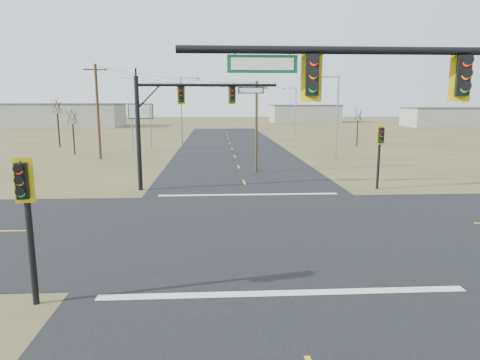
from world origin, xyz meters
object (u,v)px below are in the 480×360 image
utility_pole_far (98,111)px  bare_tree_b (57,105)px  pedestal_signal_sw (25,200)px  streetlight_b (294,110)px  bare_tree_a (72,116)px  mast_arm_near (477,114)px  streetlight_c (183,109)px  streetlight_a (335,113)px  highway_sign (141,117)px  mast_arm_far (179,109)px  bare_tree_c (358,114)px  pedestal_signal_ne (380,143)px  utility_pole_near (256,125)px

utility_pole_far → bare_tree_b: 15.50m
pedestal_signal_sw → streetlight_b: (18.50, 57.37, 1.46)m
bare_tree_a → utility_pole_far: bearing=-45.6°
mast_arm_near → pedestal_signal_sw: size_ratio=2.53×
streetlight_c → bare_tree_b: (-17.14, 2.86, 0.43)m
mast_arm_near → bare_tree_a: 46.57m
streetlight_a → streetlight_c: (-16.92, 11.93, 0.27)m
streetlight_c → bare_tree_a: (-12.43, -5.70, -0.77)m
highway_sign → streetlight_a: (22.24, -10.94, 0.78)m
mast_arm_near → bare_tree_b: size_ratio=1.63×
pedestal_signal_sw → bare_tree_a: bearing=95.0°
mast_arm_near → mast_arm_far: size_ratio=1.20×
mast_arm_far → bare_tree_c: size_ratio=1.70×
mast_arm_near → streetlight_b: 59.00m
mast_arm_near → bare_tree_a: bearing=138.8°
pedestal_signal_ne → streetlight_b: (1.38, 40.60, 1.48)m
bare_tree_a → bare_tree_b: 9.85m
pedestal_signal_ne → utility_pole_far: (-24.08, 17.82, 1.91)m
pedestal_signal_ne → utility_pole_near: 11.33m
pedestal_signal_sw → streetlight_a: streetlight_a is taller
mast_arm_near → streetlight_b: size_ratio=1.36×
pedestal_signal_ne → streetlight_a: size_ratio=0.51×
streetlight_c → bare_tree_b: 17.39m
utility_pole_far → bare_tree_c: 34.51m
utility_pole_far → highway_sign: 9.45m
highway_sign → streetlight_c: 5.51m
streetlight_b → bare_tree_a: size_ratio=1.50×
mast_arm_near → bare_tree_a: mast_arm_near is taller
streetlight_c → bare_tree_c: size_ratio=1.64×
pedestal_signal_sw → bare_tree_b: (-15.78, 47.33, 2.37)m
utility_pole_near → bare_tree_c: 27.11m
highway_sign → bare_tree_b: bare_tree_b is taller
mast_arm_near → mast_arm_far: 21.06m
highway_sign → streetlight_b: streetlight_b is taller
pedestal_signal_sw → utility_pole_far: bearing=90.4°
mast_arm_near → mast_arm_far: mast_arm_near is taller
pedestal_signal_ne → bare_tree_b: bearing=132.5°
bare_tree_b → utility_pole_near: bearing=-42.1°
pedestal_signal_ne → bare_tree_a: (-28.18, 22.00, 1.19)m
pedestal_signal_sw → bare_tree_a: 40.33m
mast_arm_far → pedestal_signal_ne: mast_arm_far is taller
pedestal_signal_ne → bare_tree_c: size_ratio=0.80×
mast_arm_near → bare_tree_b: mast_arm_near is taller
bare_tree_c → pedestal_signal_sw: bearing=-118.7°
utility_pole_near → mast_arm_near: bearing=-82.5°
utility_pole_far → streetlight_c: (8.33, 9.88, 0.05)m
mast_arm_far → bare_tree_c: mast_arm_far is taller
pedestal_signal_sw → mast_arm_near: bearing=-17.0°
bare_tree_c → bare_tree_a: bearing=-168.1°
mast_arm_near → bare_tree_a: size_ratio=2.05×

